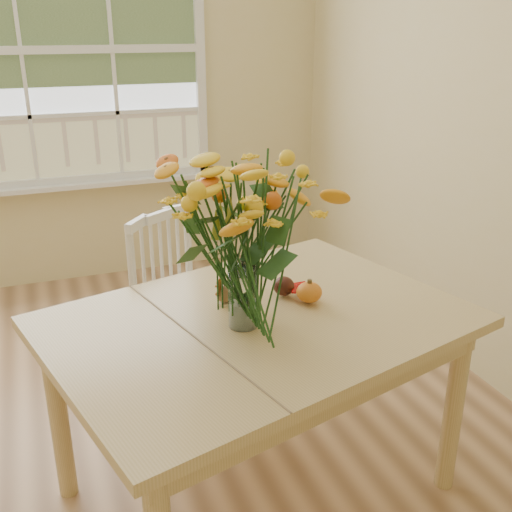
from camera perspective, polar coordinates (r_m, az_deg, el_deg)
name	(u,v)px	position (r m, az deg, el deg)	size (l,w,h in m)	color
floor	(84,503)	(2.55, -16.03, -21.70)	(4.00, 4.50, 0.01)	#8F6745
wall_back	(25,84)	(4.16, -21.13, 15.07)	(4.00, 0.02, 2.70)	beige
window	(21,53)	(4.11, -21.47, 17.52)	(2.42, 0.12, 1.74)	silver
dining_table	(258,340)	(2.13, 0.19, -8.01)	(1.61, 1.33, 0.75)	tan
windsor_chair	(178,300)	(2.81, -7.46, -4.21)	(0.56, 0.56, 0.89)	white
flower_vase	(242,232)	(1.90, -1.30, 2.29)	(0.47, 0.47, 0.55)	white
pumpkin	(309,293)	(2.19, 5.08, -3.55)	(0.09, 0.09, 0.07)	orange
turkey_figurine	(225,294)	(2.17, -2.93, -3.59)	(0.10, 0.09, 0.10)	#CCB78C
dark_gourd	(284,287)	(2.23, 2.66, -2.97)	(0.13, 0.10, 0.07)	#38160F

